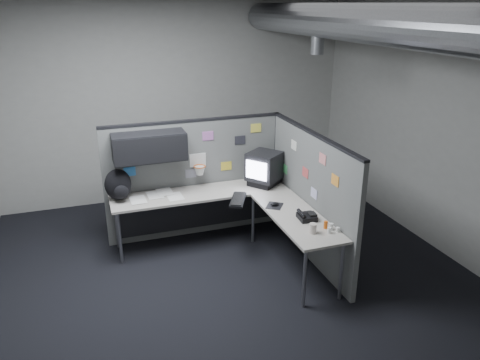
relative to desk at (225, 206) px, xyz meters
name	(u,v)px	position (x,y,z in m)	size (l,w,h in m)	color
room	(279,99)	(0.41, -0.70, 1.48)	(5.62, 5.62, 3.22)	black
partition_back	(184,168)	(-0.40, 0.53, 0.38)	(2.44, 0.42, 1.63)	#5D5F5D
partition_right	(310,196)	(0.95, -0.49, 0.21)	(0.07, 2.23, 1.63)	#5D5F5D
desk	(225,206)	(0.00, 0.00, 0.00)	(2.31, 2.11, 0.73)	#AAA49A
monitor	(264,168)	(0.65, 0.28, 0.35)	(0.55, 0.55, 0.45)	black
keyboard	(238,200)	(0.13, -0.16, 0.14)	(0.35, 0.49, 0.04)	black
mouse	(275,205)	(0.50, -0.44, 0.13)	(0.27, 0.28, 0.05)	black
phone	(307,216)	(0.70, -0.91, 0.15)	(0.21, 0.23, 0.10)	black
bottles	(330,227)	(0.82, -1.24, 0.15)	(0.15, 0.16, 0.09)	silver
cup	(313,228)	(0.61, -1.24, 0.17)	(0.08, 0.08, 0.11)	beige
papers	(158,196)	(-0.79, 0.33, 0.12)	(0.67, 0.46, 0.01)	white
backpack	(118,185)	(-1.27, 0.37, 0.31)	(0.37, 0.35, 0.40)	black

